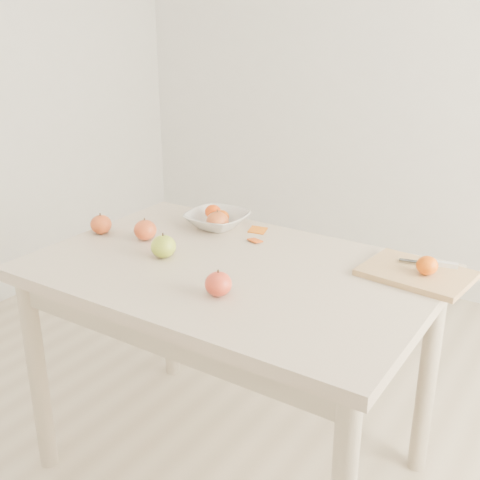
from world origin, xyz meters
The scene contains 15 objects.
ground centered at (0.00, 0.00, 0.00)m, with size 3.50×3.50×0.00m, color #C6B293.
table centered at (0.00, 0.00, 0.65)m, with size 1.20×0.80×0.75m.
cutting_board centered at (0.49, 0.24, 0.76)m, with size 0.30×0.22×0.02m, color tan.
board_tangerine centered at (0.52, 0.23, 0.80)m, with size 0.06×0.06×0.05m, color #CB5707.
fruit_bowl centered at (-0.24, 0.27, 0.78)m, with size 0.21×0.21×0.05m, color silver.
bowl_tangerine_near centered at (-0.27, 0.28, 0.80)m, with size 0.06×0.06×0.05m, color #CF3907.
bowl_tangerine_far centered at (-0.21, 0.26, 0.80)m, with size 0.05×0.05×0.05m, color #C96007.
orange_peel_a centered at (-0.09, 0.31, 0.75)m, with size 0.06×0.04×0.00m, color orange.
orange_peel_b centered at (-0.05, 0.22, 0.75)m, with size 0.04×0.04×0.00m, color #D04B0E.
paring_knife centered at (0.54, 0.31, 0.78)m, with size 0.17×0.06×0.01m.
apple_green centered at (-0.22, -0.05, 0.79)m, with size 0.08×0.08×0.07m, color olive.
apple_red_d centered at (-0.54, 0.00, 0.78)m, with size 0.07×0.07×0.07m, color #A4261E.
apple_red_e centered at (0.08, -0.18, 0.78)m, with size 0.08×0.08×0.07m, color #A11418.
apple_red_a centered at (-0.21, 0.23, 0.79)m, with size 0.08×0.08×0.07m, color #9E2B19.
apple_red_b centered at (-0.37, 0.03, 0.78)m, with size 0.08×0.08×0.07m, color maroon.
Camera 1 is at (0.94, -1.39, 1.48)m, focal length 45.00 mm.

